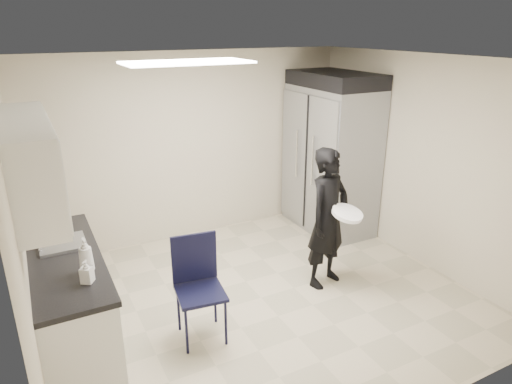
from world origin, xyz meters
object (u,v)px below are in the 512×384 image
lower_counter (71,302)px  man_tuxedo (328,218)px  commercial_fridge (331,160)px  folding_chair (201,293)px

lower_counter → man_tuxedo: 2.83m
commercial_fridge → man_tuxedo: 1.66m
lower_counter → man_tuxedo: bearing=-5.0°
lower_counter → man_tuxedo: (2.79, -0.24, 0.40)m
commercial_fridge → lower_counter: bearing=-164.1°
commercial_fridge → man_tuxedo: (-0.99, -1.32, -0.22)m
commercial_fridge → folding_chair: (-2.67, -1.61, -0.55)m
folding_chair → man_tuxedo: man_tuxedo is taller
lower_counter → folding_chair: bearing=-25.8°
commercial_fridge → folding_chair: size_ratio=2.10×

